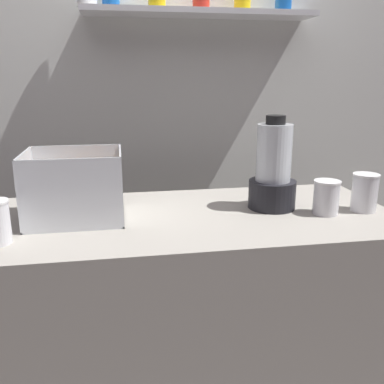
% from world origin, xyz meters
% --- Properties ---
extents(counter, '(1.40, 0.64, 0.90)m').
position_xyz_m(counter, '(0.00, 0.00, 0.45)').
color(counter, '#9E998E').
rests_on(counter, ground_plane).
extents(back_wall_unit, '(2.60, 0.24, 2.50)m').
position_xyz_m(back_wall_unit, '(0.00, 0.77, 1.26)').
color(back_wall_unit, silver).
rests_on(back_wall_unit, ground_plane).
extents(carrot_display_bin, '(0.31, 0.26, 0.23)m').
position_xyz_m(carrot_display_bin, '(-0.39, 0.03, 0.97)').
color(carrot_display_bin, white).
rests_on(carrot_display_bin, counter).
extents(blender_pitcher, '(0.17, 0.17, 0.33)m').
position_xyz_m(blender_pitcher, '(0.29, 0.03, 1.03)').
color(blender_pitcher, black).
rests_on(blender_pitcher, counter).
extents(juice_cup_orange_left, '(0.09, 0.09, 0.12)m').
position_xyz_m(juice_cup_orange_left, '(0.45, -0.07, 0.95)').
color(juice_cup_orange_left, white).
rests_on(juice_cup_orange_left, counter).
extents(juice_cup_carrot_middle, '(0.09, 0.09, 0.13)m').
position_xyz_m(juice_cup_carrot_middle, '(0.60, -0.06, 0.96)').
color(juice_cup_carrot_middle, white).
rests_on(juice_cup_carrot_middle, counter).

